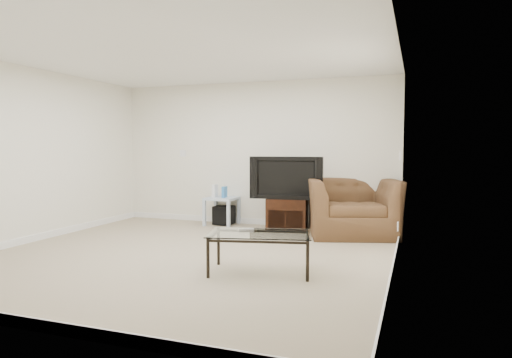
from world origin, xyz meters
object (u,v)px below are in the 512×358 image
(subwoofer, at_px, (224,215))
(side_table, at_px, (222,211))
(tv_stand, at_px, (287,215))
(television, at_px, (287,178))
(coffee_table, at_px, (260,253))
(recliner, at_px, (352,197))

(subwoofer, bearing_deg, side_table, -147.22)
(tv_stand, distance_m, television, 0.61)
(tv_stand, relative_size, side_table, 1.27)
(subwoofer, bearing_deg, television, -11.04)
(side_table, height_order, coffee_table, side_table)
(subwoofer, bearing_deg, tv_stand, -9.86)
(recliner, xyz_separation_m, coffee_table, (-0.65, -2.48, -0.37))
(tv_stand, height_order, recliner, recliner)
(television, distance_m, recliner, 1.07)
(television, relative_size, recliner, 0.82)
(television, bearing_deg, subwoofer, 164.70)
(recliner, bearing_deg, tv_stand, 163.29)
(side_table, bearing_deg, recliner, -4.79)
(tv_stand, relative_size, recliner, 0.48)
(subwoofer, relative_size, recliner, 0.23)
(tv_stand, height_order, side_table, tv_stand)
(tv_stand, xyz_separation_m, television, (0.00, -0.03, 0.61))
(subwoofer, xyz_separation_m, coffee_table, (1.60, -2.69, 0.04))
(coffee_table, bearing_deg, side_table, 121.41)
(tv_stand, relative_size, subwoofer, 2.04)
(coffee_table, bearing_deg, television, 98.86)
(subwoofer, distance_m, coffee_table, 3.13)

